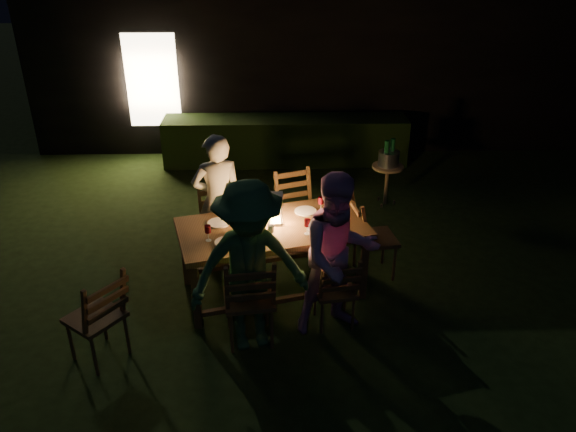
{
  "coord_description": "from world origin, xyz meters",
  "views": [
    {
      "loc": [
        -0.69,
        -5.57,
        3.74
      ],
      "look_at": [
        -0.55,
        0.04,
        0.83
      ],
      "focal_mm": 35.0,
      "sensor_mm": 36.0,
      "label": 1
    }
  ],
  "objects_px": {
    "chair_end": "(373,250)",
    "bottle_table": "(250,217)",
    "chair_far_left": "(221,242)",
    "chair_spare": "(99,332)",
    "person_house_side": "(218,201)",
    "person_opp_left": "(249,268)",
    "person_opp_right": "(339,256)",
    "ice_bucket": "(389,159)",
    "bottle_bucket_a": "(386,156)",
    "chair_far_right": "(299,228)",
    "side_table": "(388,170)",
    "dining_table": "(273,232)",
    "chair_near_left": "(250,313)",
    "chair_near_right": "(334,302)",
    "lantern": "(276,210)",
    "bottle_bucket_b": "(392,154)"
  },
  "relations": [
    {
      "from": "lantern",
      "to": "chair_far_right",
      "type": "bearing_deg",
      "value": 70.63
    },
    {
      "from": "person_opp_left",
      "to": "bottle_bucket_a",
      "type": "relative_size",
      "value": 5.55
    },
    {
      "from": "chair_far_left",
      "to": "chair_spare",
      "type": "xyz_separation_m",
      "value": [
        -1.02,
        -1.72,
        0.02
      ]
    },
    {
      "from": "side_table",
      "to": "person_opp_left",
      "type": "bearing_deg",
      "value": -121.37
    },
    {
      "from": "dining_table",
      "to": "bottle_table",
      "type": "xyz_separation_m",
      "value": [
        -0.24,
        -0.07,
        0.22
      ]
    },
    {
      "from": "dining_table",
      "to": "bottle_bucket_a",
      "type": "distance_m",
      "value": 2.73
    },
    {
      "from": "dining_table",
      "to": "person_house_side",
      "type": "bearing_deg",
      "value": 118.76
    },
    {
      "from": "bottle_bucket_b",
      "to": "chair_far_right",
      "type": "bearing_deg",
      "value": -135.86
    },
    {
      "from": "person_opp_right",
      "to": "lantern",
      "type": "height_order",
      "value": "person_opp_right"
    },
    {
      "from": "dining_table",
      "to": "chair_near_left",
      "type": "height_order",
      "value": "chair_near_left"
    },
    {
      "from": "chair_near_right",
      "to": "person_opp_right",
      "type": "bearing_deg",
      "value": -81.43
    },
    {
      "from": "dining_table",
      "to": "ice_bucket",
      "type": "distance_m",
      "value": 2.79
    },
    {
      "from": "dining_table",
      "to": "chair_far_right",
      "type": "relative_size",
      "value": 2.06
    },
    {
      "from": "person_house_side",
      "to": "person_opp_left",
      "type": "height_order",
      "value": "person_opp_left"
    },
    {
      "from": "chair_near_right",
      "to": "person_opp_left",
      "type": "relative_size",
      "value": 0.51
    },
    {
      "from": "chair_near_left",
      "to": "bottle_table",
      "type": "distance_m",
      "value": 1.03
    },
    {
      "from": "person_opp_right",
      "to": "bottle_bucket_a",
      "type": "height_order",
      "value": "person_opp_right"
    },
    {
      "from": "dining_table",
      "to": "bottle_table",
      "type": "distance_m",
      "value": 0.34
    },
    {
      "from": "chair_near_left",
      "to": "chair_spare",
      "type": "relative_size",
      "value": 1.04
    },
    {
      "from": "chair_far_left",
      "to": "person_opp_right",
      "type": "xyz_separation_m",
      "value": [
        1.29,
        -1.3,
        0.57
      ]
    },
    {
      "from": "chair_end",
      "to": "side_table",
      "type": "height_order",
      "value": "chair_end"
    },
    {
      "from": "chair_spare",
      "to": "chair_near_left",
      "type": "bearing_deg",
      "value": -43.48
    },
    {
      "from": "chair_near_right",
      "to": "bottle_table",
      "type": "distance_m",
      "value": 1.26
    },
    {
      "from": "lantern",
      "to": "chair_spare",
      "type": "bearing_deg",
      "value": -145.77
    },
    {
      "from": "person_opp_left",
      "to": "person_opp_right",
      "type": "bearing_deg",
      "value": 0.0
    },
    {
      "from": "chair_near_right",
      "to": "chair_spare",
      "type": "distance_m",
      "value": 2.34
    },
    {
      "from": "chair_end",
      "to": "bottle_table",
      "type": "height_order",
      "value": "bottle_table"
    },
    {
      "from": "person_opp_left",
      "to": "ice_bucket",
      "type": "relative_size",
      "value": 5.92
    },
    {
      "from": "chair_far_right",
      "to": "ice_bucket",
      "type": "relative_size",
      "value": 3.6
    },
    {
      "from": "chair_far_right",
      "to": "chair_end",
      "type": "height_order",
      "value": "chair_far_right"
    },
    {
      "from": "chair_near_right",
      "to": "ice_bucket",
      "type": "height_order",
      "value": "chair_near_right"
    },
    {
      "from": "chair_far_right",
      "to": "chair_spare",
      "type": "distance_m",
      "value": 2.8
    },
    {
      "from": "chair_far_left",
      "to": "bottle_bucket_a",
      "type": "height_order",
      "value": "chair_far_left"
    },
    {
      "from": "person_opp_right",
      "to": "ice_bucket",
      "type": "xyz_separation_m",
      "value": [
        1.04,
        2.89,
        -0.14
      ]
    },
    {
      "from": "dining_table",
      "to": "side_table",
      "type": "distance_m",
      "value": 2.8
    },
    {
      "from": "chair_near_left",
      "to": "person_opp_left",
      "type": "height_order",
      "value": "person_opp_left"
    },
    {
      "from": "chair_near_right",
      "to": "chair_far_right",
      "type": "distance_m",
      "value": 1.55
    },
    {
      "from": "bottle_table",
      "to": "ice_bucket",
      "type": "bearing_deg",
      "value": 49.82
    },
    {
      "from": "chair_far_left",
      "to": "bottle_bucket_a",
      "type": "distance_m",
      "value": 2.8
    },
    {
      "from": "chair_far_right",
      "to": "dining_table",
      "type": "bearing_deg",
      "value": 49.92
    },
    {
      "from": "chair_near_right",
      "to": "bottle_bucket_b",
      "type": "relative_size",
      "value": 2.82
    },
    {
      "from": "chair_far_right",
      "to": "chair_far_left",
      "type": "bearing_deg",
      "value": -4.59
    },
    {
      "from": "person_opp_right",
      "to": "person_opp_left",
      "type": "xyz_separation_m",
      "value": [
        -0.87,
        -0.24,
        0.02
      ]
    },
    {
      "from": "dining_table",
      "to": "person_opp_left",
      "type": "bearing_deg",
      "value": -118.76
    },
    {
      "from": "chair_near_right",
      "to": "person_opp_right",
      "type": "relative_size",
      "value": 0.52
    },
    {
      "from": "chair_far_left",
      "to": "chair_spare",
      "type": "height_order",
      "value": "chair_spare"
    },
    {
      "from": "bottle_table",
      "to": "chair_near_left",
      "type": "bearing_deg",
      "value": -89.49
    },
    {
      "from": "person_opp_left",
      "to": "lantern",
      "type": "distance_m",
      "value": 1.01
    },
    {
      "from": "chair_spare",
      "to": "side_table",
      "type": "xyz_separation_m",
      "value": [
        3.35,
        3.31,
        0.23
      ]
    },
    {
      "from": "dining_table",
      "to": "chair_near_right",
      "type": "height_order",
      "value": "chair_near_right"
    }
  ]
}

